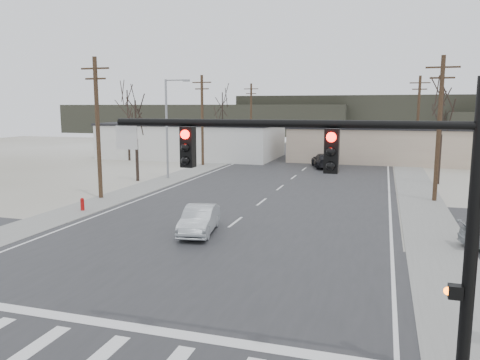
# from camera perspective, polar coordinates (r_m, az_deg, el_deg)

# --- Properties ---
(ground) EXTENTS (140.00, 140.00, 0.00)m
(ground) POSITION_cam_1_polar(r_m,az_deg,el_deg) (19.72, -7.76, -10.65)
(ground) COLOR silver
(ground) RESTS_ON ground
(main_road) EXTENTS (18.00, 110.00, 0.05)m
(main_road) POSITION_cam_1_polar(r_m,az_deg,el_deg) (33.44, 3.08, -2.38)
(main_road) COLOR #272729
(main_road) RESTS_ON ground
(cross_road) EXTENTS (90.00, 10.00, 0.04)m
(cross_road) POSITION_cam_1_polar(r_m,az_deg,el_deg) (19.71, -7.76, -10.60)
(cross_road) COLOR #272729
(cross_road) RESTS_ON ground
(sidewalk_left) EXTENTS (3.00, 90.00, 0.06)m
(sidewalk_left) POSITION_cam_1_polar(r_m,az_deg,el_deg) (41.72, -9.47, -0.21)
(sidewalk_left) COLOR gray
(sidewalk_left) RESTS_ON ground
(sidewalk_right) EXTENTS (3.00, 90.00, 0.06)m
(sidewalk_right) POSITION_cam_1_polar(r_m,az_deg,el_deg) (37.49, 20.94, -1.72)
(sidewalk_right) COLOR gray
(sidewalk_right) RESTS_ON ground
(traffic_signal_mast) EXTENTS (8.95, 0.43, 7.20)m
(traffic_signal_mast) POSITION_cam_1_polar(r_m,az_deg,el_deg) (10.78, 16.75, -1.66)
(traffic_signal_mast) COLOR black
(traffic_signal_mast) RESTS_ON ground
(fire_hydrant) EXTENTS (0.24, 0.24, 0.87)m
(fire_hydrant) POSITION_cam_1_polar(r_m,az_deg,el_deg) (31.33, -18.66, -2.82)
(fire_hydrant) COLOR #A50C0C
(fire_hydrant) RESTS_ON ground
(building_left_far) EXTENTS (22.30, 12.30, 4.50)m
(building_left_far) POSITION_cam_1_polar(r_m,az_deg,el_deg) (61.79, -5.73, 4.89)
(building_left_far) COLOR silver
(building_left_far) RESTS_ON ground
(building_right_far) EXTENTS (26.30, 14.30, 4.30)m
(building_right_far) POSITION_cam_1_polar(r_m,az_deg,el_deg) (61.01, 19.07, 4.30)
(building_right_far) COLOR #C0AD92
(building_right_far) RESTS_ON ground
(upole_left_b) EXTENTS (2.20, 0.30, 10.00)m
(upole_left_b) POSITION_cam_1_polar(r_m,az_deg,el_deg) (34.77, -16.96, 6.32)
(upole_left_b) COLOR #483221
(upole_left_b) RESTS_ON ground
(upole_left_c) EXTENTS (2.20, 0.30, 10.00)m
(upole_left_c) POSITION_cam_1_polar(r_m,az_deg,el_deg) (52.55, -4.63, 7.44)
(upole_left_c) COLOR #483221
(upole_left_c) RESTS_ON ground
(upole_left_d) EXTENTS (2.20, 0.30, 10.00)m
(upole_left_d) POSITION_cam_1_polar(r_m,az_deg,el_deg) (71.51, 1.36, 7.86)
(upole_left_d) COLOR #483221
(upole_left_d) RESTS_ON ground
(upole_right_a) EXTENTS (2.20, 0.30, 10.00)m
(upole_right_a) POSITION_cam_1_polar(r_m,az_deg,el_deg) (35.03, 23.10, 6.01)
(upole_right_a) COLOR #483221
(upole_right_a) RESTS_ON ground
(upole_right_b) EXTENTS (2.20, 0.30, 10.00)m
(upole_right_b) POSITION_cam_1_polar(r_m,az_deg,el_deg) (56.95, 20.87, 7.00)
(upole_right_b) COLOR #483221
(upole_right_b) RESTS_ON ground
(streetlight_main) EXTENTS (2.40, 0.25, 9.00)m
(streetlight_main) POSITION_cam_1_polar(r_m,az_deg,el_deg) (43.12, -8.70, 6.86)
(streetlight_main) COLOR gray
(streetlight_main) RESTS_ON ground
(tree_left_near) EXTENTS (3.30, 3.30, 7.35)m
(tree_left_near) POSITION_cam_1_polar(r_m,az_deg,el_deg) (42.36, -12.58, 6.90)
(tree_left_near) COLOR #2C211B
(tree_left_near) RESTS_ON ground
(tree_right_mid) EXTENTS (3.74, 3.74, 8.33)m
(tree_right_mid) POSITION_cam_1_polar(r_m,az_deg,el_deg) (43.07, 23.42, 7.35)
(tree_right_mid) COLOR #2C211B
(tree_right_mid) RESTS_ON ground
(tree_left_far) EXTENTS (3.96, 3.96, 8.82)m
(tree_left_far) POSITION_cam_1_polar(r_m,az_deg,el_deg) (66.53, -2.16, 8.69)
(tree_left_far) COLOR #2C211B
(tree_left_far) RESTS_ON ground
(tree_right_far) EXTENTS (3.52, 3.52, 7.84)m
(tree_right_far) POSITION_cam_1_polar(r_m,az_deg,el_deg) (69.19, 23.18, 7.41)
(tree_right_far) COLOR #2C211B
(tree_right_far) RESTS_ON ground
(tree_left_mid) EXTENTS (3.96, 3.96, 8.82)m
(tree_left_mid) POSITION_cam_1_polar(r_m,az_deg,el_deg) (58.96, -13.53, 8.41)
(tree_left_mid) COLOR #2C211B
(tree_left_mid) RESTS_ON ground
(hill_left) EXTENTS (70.00, 18.00, 7.00)m
(hill_left) POSITION_cam_1_polar(r_m,az_deg,el_deg) (117.01, -4.46, 7.42)
(hill_left) COLOR #333026
(hill_left) RESTS_ON ground
(hill_center) EXTENTS (80.00, 18.00, 9.00)m
(hill_center) POSITION_cam_1_polar(r_m,az_deg,el_deg) (113.06, 20.86, 7.32)
(hill_center) COLOR #333026
(hill_center) RESTS_ON ground
(sedan_crossing) EXTENTS (2.22, 4.50, 1.42)m
(sedan_crossing) POSITION_cam_1_polar(r_m,az_deg,el_deg) (24.53, -4.97, -4.83)
(sedan_crossing) COLOR #9CA1A6
(sedan_crossing) RESTS_ON main_road
(car_far_a) EXTENTS (3.55, 5.68, 1.53)m
(car_far_a) POSITION_cam_1_polar(r_m,az_deg,el_deg) (51.35, 10.19, 2.36)
(car_far_a) COLOR black
(car_far_a) RESTS_ON main_road
(car_far_b) EXTENTS (1.97, 4.43, 1.48)m
(car_far_b) POSITION_cam_1_polar(r_m,az_deg,el_deg) (83.44, 6.49, 4.91)
(car_far_b) COLOR black
(car_far_b) RESTS_ON main_road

